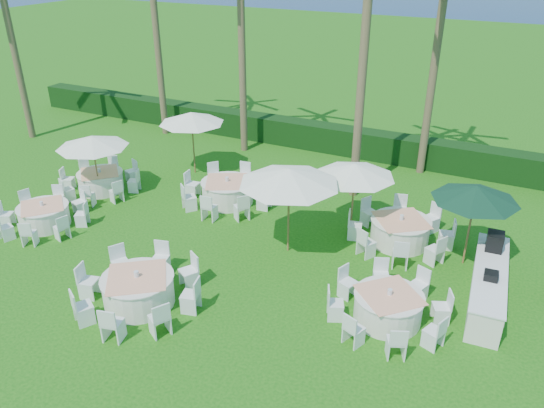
% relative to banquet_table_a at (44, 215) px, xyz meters
% --- Properties ---
extents(ground, '(120.00, 120.00, 0.00)m').
position_rel_banquet_table_a_xyz_m(ground, '(6.06, -0.88, -0.40)').
color(ground, '#14560E').
rests_on(ground, ground).
extents(hedge, '(34.00, 1.00, 1.20)m').
position_rel_banquet_table_a_xyz_m(hedge, '(6.06, 11.12, 0.20)').
color(hedge, black).
rests_on(hedge, ground).
extents(banquet_table_a, '(2.97, 2.97, 0.92)m').
position_rel_banquet_table_a_xyz_m(banquet_table_a, '(0.00, 0.00, 0.00)').
color(banquet_table_a, white).
rests_on(banquet_table_a, ground).
extents(banquet_table_b, '(3.43, 3.43, 1.03)m').
position_rel_banquet_table_a_xyz_m(banquet_table_b, '(5.74, -2.06, 0.05)').
color(banquet_table_b, white).
rests_on(banquet_table_b, ground).
extents(banquet_table_c, '(3.07, 3.07, 0.96)m').
position_rel_banquet_table_a_xyz_m(banquet_table_c, '(12.00, 0.21, 0.02)').
color(banquet_table_c, white).
rests_on(banquet_table_c, ground).
extents(banquet_table_d, '(2.99, 2.99, 0.93)m').
position_rel_banquet_table_a_xyz_m(banquet_table_d, '(-0.23, 3.06, 0.01)').
color(banquet_table_d, white).
rests_on(banquet_table_d, ground).
extents(banquet_table_e, '(3.45, 3.45, 1.03)m').
position_rel_banquet_table_a_xyz_m(banquet_table_e, '(4.78, 4.34, 0.05)').
color(banquet_table_e, white).
rests_on(banquet_table_e, ground).
extents(banquet_table_f, '(3.37, 3.37, 1.01)m').
position_rel_banquet_table_a_xyz_m(banquet_table_f, '(11.32, 4.23, 0.05)').
color(banquet_table_f, white).
rests_on(banquet_table_f, ground).
extents(umbrella_a, '(2.66, 2.66, 2.37)m').
position_rel_banquet_table_a_xyz_m(umbrella_a, '(-0.02, 2.73, 1.77)').
color(umbrella_a, brown).
rests_on(umbrella_a, ground).
extents(umbrella_b, '(3.12, 3.12, 2.83)m').
position_rel_banquet_table_a_xyz_m(umbrella_b, '(8.25, 2.20, 2.18)').
color(umbrella_b, brown).
rests_on(umbrella_b, ground).
extents(umbrella_c, '(2.66, 2.66, 2.64)m').
position_rel_banquet_table_a_xyz_m(umbrella_c, '(2.11, 6.17, 2.01)').
color(umbrella_c, brown).
rests_on(umbrella_c, ground).
extents(umbrella_d, '(2.63, 2.63, 2.48)m').
position_rel_banquet_table_a_xyz_m(umbrella_d, '(9.66, 4.22, 1.87)').
color(umbrella_d, brown).
rests_on(umbrella_d, ground).
extents(umbrella_green, '(2.52, 2.52, 2.61)m').
position_rel_banquet_table_a_xyz_m(umbrella_green, '(13.39, 3.88, 1.98)').
color(umbrella_green, brown).
rests_on(umbrella_green, ground).
extents(buffet_table, '(1.09, 4.15, 1.46)m').
position_rel_banquet_table_a_xyz_m(buffet_table, '(14.22, 2.27, 0.11)').
color(buffet_table, white).
rests_on(buffet_table, ground).
extents(palm_a, '(4.41, 4.03, 9.97)m').
position_rel_banquet_table_a_xyz_m(palm_a, '(-2.07, 9.78, 5.05)').
color(palm_a, brown).
rests_on(palm_a, ground).
extents(palm_b, '(4.28, 4.35, 9.50)m').
position_rel_banquet_table_a_xyz_m(palm_b, '(2.70, 9.44, 4.82)').
color(palm_b, brown).
rests_on(palm_b, ground).
extents(palm_c, '(4.39, 4.19, 12.32)m').
position_rel_banquet_table_a_xyz_m(palm_c, '(8.82, 7.07, 6.25)').
color(palm_c, brown).
rests_on(palm_c, ground).
extents(palm_d, '(4.11, 4.40, 8.50)m').
position_rel_banquet_table_a_xyz_m(palm_d, '(10.69, 10.42, 4.30)').
color(palm_d, brown).
rests_on(palm_d, ground).
extents(palm_f, '(4.26, 4.36, 8.49)m').
position_rel_banquet_table_a_xyz_m(palm_f, '(-7.71, 6.36, 4.30)').
color(palm_f, brown).
rests_on(palm_f, ground).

